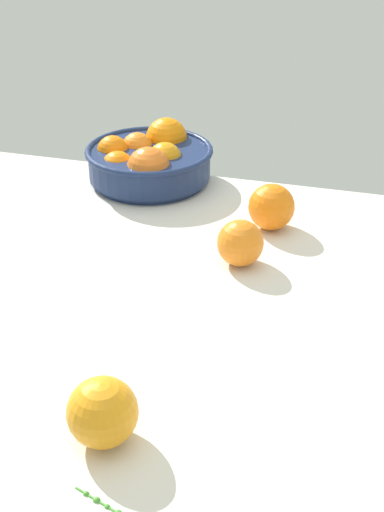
# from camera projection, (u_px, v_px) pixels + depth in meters

# --- Properties ---
(ground_plane) EXTENTS (1.29, 0.94, 0.03)m
(ground_plane) POSITION_uv_depth(u_px,v_px,m) (189.00, 312.00, 1.05)
(ground_plane) COLOR silver
(fruit_bowl) EXTENTS (0.26, 0.26, 0.11)m
(fruit_bowl) POSITION_uv_depth(u_px,v_px,m) (149.00, 160.00, 1.41)
(fruit_bowl) COLOR navy
(fruit_bowl) RESTS_ON ground_plane
(loose_orange_2) EXTENTS (0.08, 0.08, 0.08)m
(loose_orange_2) POSITION_uv_depth(u_px,v_px,m) (102.00, 412.00, 0.78)
(loose_orange_2) COLOR orange
(loose_orange_2) RESTS_ON ground_plane
(loose_orange_3) EXTENTS (0.08, 0.08, 0.08)m
(loose_orange_3) POSITION_uv_depth(u_px,v_px,m) (271.00, 207.00, 1.23)
(loose_orange_3) COLOR orange
(loose_orange_3) RESTS_ON ground_plane
(loose_orange_4) EXTENTS (0.08, 0.08, 0.08)m
(loose_orange_4) POSITION_uv_depth(u_px,v_px,m) (240.00, 243.00, 1.13)
(loose_orange_4) COLOR orange
(loose_orange_4) RESTS_ON ground_plane
(herb_sprig_1) EXTENTS (0.07, 0.03, 0.01)m
(herb_sprig_1) POSITION_uv_depth(u_px,v_px,m) (103.00, 503.00, 0.72)
(herb_sprig_1) COLOR #469334
(herb_sprig_1) RESTS_ON ground_plane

